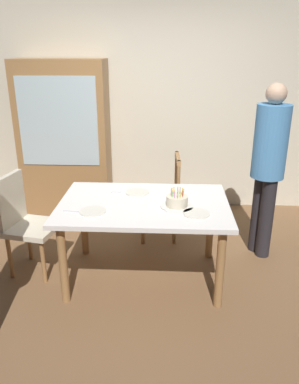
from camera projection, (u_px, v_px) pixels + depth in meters
name	position (u px, v px, depth m)	size (l,w,h in m)	color
ground	(144.00, 276.00, 3.57)	(6.40, 6.40, 0.00)	brown
back_wall	(153.00, 108.00, 4.83)	(6.40, 0.10, 2.60)	beige
dining_table	(144.00, 212.00, 3.34)	(1.48, 1.00, 0.75)	white
birthday_cake	(177.00, 202.00, 3.20)	(0.28, 0.28, 0.17)	silver
plate_near_celebrant	(93.00, 211.00, 3.11)	(0.22, 0.22, 0.01)	silver
plate_far_side	(137.00, 193.00, 3.52)	(0.22, 0.22, 0.01)	silver
plate_near_guest	(196.00, 214.00, 3.07)	(0.22, 0.22, 0.01)	silver
fork_near_celebrant	(73.00, 212.00, 3.11)	(0.18, 0.02, 0.01)	silver
fork_far_side	(120.00, 192.00, 3.53)	(0.18, 0.02, 0.01)	silver
chair_spindle_back	(161.00, 199.00, 4.17)	(0.46, 0.46, 0.95)	beige
chair_upholstered	(23.00, 219.00, 3.51)	(0.52, 0.51, 0.95)	beige
person_guest	(268.00, 162.00, 3.65)	(0.32, 0.32, 1.73)	#262328
china_cabinet	(65.00, 139.00, 4.74)	(1.10, 0.45, 1.90)	#9E7042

